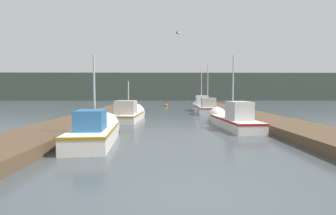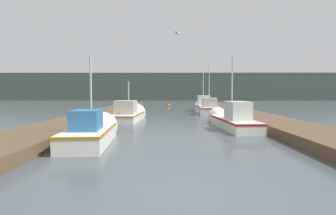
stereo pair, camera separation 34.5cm
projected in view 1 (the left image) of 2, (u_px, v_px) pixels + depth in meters
name	position (u px, v px, depth m)	size (l,w,h in m)	color
ground_plane	(198.00, 202.00, 4.79)	(200.00, 200.00, 0.00)	#424C51
dock_left	(100.00, 115.00, 20.69)	(2.77, 40.00, 0.42)	brown
dock_right	(245.00, 114.00, 20.81)	(2.77, 40.00, 0.42)	brown
distant_shore_ridge	(167.00, 87.00, 67.95)	(120.00, 16.00, 6.37)	#424C42
fishing_boat_0	(96.00, 131.00, 10.57)	(1.84, 5.05, 3.83)	silver
fishing_boat_1	(232.00, 119.00, 15.00)	(1.84, 6.22, 4.44)	silver
fishing_boat_2	(129.00, 114.00, 18.79)	(1.92, 5.62, 3.28)	silver
fishing_boat_3	(207.00, 108.00, 24.16)	(2.06, 5.14, 4.96)	silver
fishing_boat_4	(201.00, 106.00, 28.25)	(1.96, 4.82, 4.92)	silver
mooring_piling_0	(230.00, 110.00, 19.45)	(0.31, 0.31, 1.26)	#473523
mooring_piling_1	(120.00, 108.00, 22.86)	(0.28, 0.28, 1.14)	#473523
channel_buoy	(166.00, 105.00, 36.01)	(0.51, 0.51, 1.01)	#BF6513
seagull_lead	(178.00, 33.00, 15.50)	(0.34, 0.55, 0.12)	white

